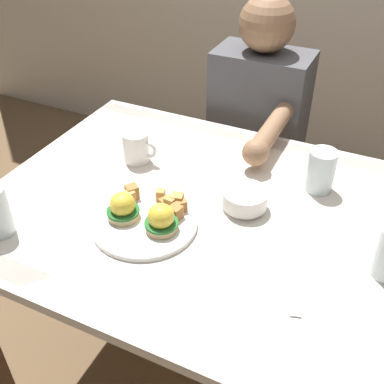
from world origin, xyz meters
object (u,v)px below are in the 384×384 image
Objects in this scene: fork at (295,292)px; water_glass_near at (320,173)px; fruit_bowl at (244,199)px; dining_table at (207,238)px; coffee_mug at (137,146)px; eggs_benedict_plate at (145,217)px; diner_person at (256,132)px.

fork is 1.27× the size of water_glass_near.
fruit_bowl reaches higher than fork.
dining_table is 0.35m from coffee_mug.
water_glass_near is at bearing 96.52° from fork.
water_glass_near is at bearing 43.71° from eggs_benedict_plate.
coffee_mug is 0.72× the size of fork.
water_glass_near is (0.53, 0.09, 0.00)m from coffee_mug.
dining_table is 1.05× the size of diner_person.
coffee_mug reaches higher than fork.
water_glass_near reaches higher than dining_table.
fruit_bowl is 0.59m from diner_person.
diner_person reaches higher than coffee_mug.
fruit_bowl is 0.78× the size of fork.
fork is (0.20, -0.23, -0.03)m from fruit_bowl.
water_glass_near is at bearing -51.17° from diner_person.
water_glass_near is 0.51m from diner_person.
dining_table is 7.80× the size of fork.
dining_table is 0.17m from fruit_bowl.
fork is at bearing -32.97° from dining_table.
eggs_benedict_plate is 2.22× the size of water_glass_near.
fruit_bowl is at bearing -74.65° from diner_person.
fork is at bearing -65.67° from diner_person.
fork is at bearing -48.65° from fruit_bowl.
diner_person is at bearing 105.35° from fruit_bowl.
coffee_mug is at bearing 151.76° from fork.
diner_person is (-0.07, 0.60, 0.02)m from dining_table.
coffee_mug is at bearing 167.97° from fruit_bowl.
dining_table is at bearing 47.52° from eggs_benedict_plate.
dining_table is at bearing -152.41° from fruit_bowl.
water_glass_near is at bearing 47.41° from fruit_bowl.
eggs_benedict_plate is at bearing -55.36° from coffee_mug.
fork is 0.13× the size of diner_person.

